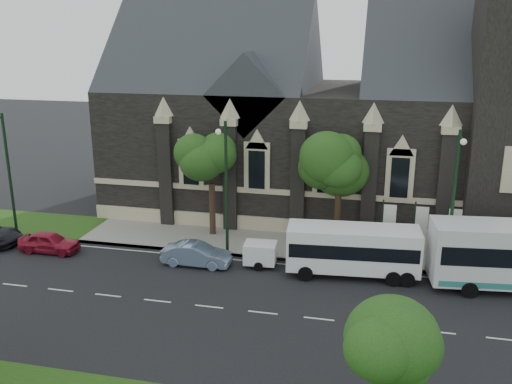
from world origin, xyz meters
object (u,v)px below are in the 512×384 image
(banner_flag_left, at_px, (387,224))
(tree_walk_right, at_px, (343,164))
(street_lamp_far, at_px, (7,168))
(shuttle_bus, at_px, (353,248))
(car_far_red, at_px, (49,242))
(box_trailer, at_px, (260,253))
(street_lamp_mid, at_px, (225,182))
(street_lamp_near, at_px, (454,196))
(tree_walk_left, at_px, (215,159))
(banner_flag_right, at_px, (451,229))
(sedan, at_px, (196,254))
(tree_park_east, at_px, (388,343))
(banner_flag_center, at_px, (418,226))

(banner_flag_left, bearing_deg, tree_walk_right, 150.90)
(street_lamp_far, height_order, banner_flag_left, street_lamp_far)
(banner_flag_left, xyz_separation_m, shuttle_bus, (-1.94, -3.12, -0.62))
(car_far_red, bearing_deg, box_trailer, -87.39)
(banner_flag_left, bearing_deg, street_lamp_mid, -169.50)
(street_lamp_near, bearing_deg, banner_flag_left, 152.82)
(tree_walk_right, height_order, banner_flag_left, tree_walk_right)
(tree_walk_left, distance_m, car_far_red, 12.60)
(tree_walk_right, bearing_deg, banner_flag_right, -13.60)
(street_lamp_near, distance_m, car_far_red, 26.33)
(shuttle_bus, bearing_deg, box_trailer, 174.77)
(street_lamp_near, height_order, sedan, street_lamp_near)
(tree_park_east, relative_size, car_far_red, 1.52)
(street_lamp_near, height_order, box_trailer, street_lamp_near)
(banner_flag_center, bearing_deg, sedan, -164.43)
(banner_flag_right, bearing_deg, banner_flag_center, 180.00)
(banner_flag_left, distance_m, banner_flag_center, 2.00)
(tree_walk_left, bearing_deg, street_lamp_near, -12.87)
(tree_park_east, bearing_deg, sedan, 128.73)
(tree_park_east, bearing_deg, tree_walk_right, 98.42)
(street_lamp_mid, distance_m, shuttle_bus, 9.07)
(banner_flag_left, bearing_deg, sedan, -161.94)
(tree_walk_right, bearing_deg, shuttle_bus, -76.80)
(banner_flag_center, xyz_separation_m, sedan, (-13.74, -3.83, -1.65))
(banner_flag_right, height_order, box_trailer, banner_flag_right)
(banner_flag_right, height_order, shuttle_bus, banner_flag_right)
(tree_walk_left, height_order, banner_flag_center, tree_walk_left)
(banner_flag_center, xyz_separation_m, car_far_red, (-24.16, -3.94, -1.68))
(banner_flag_center, bearing_deg, banner_flag_left, 180.00)
(box_trailer, xyz_separation_m, sedan, (-4.01, -0.76, -0.15))
(banner_flag_left, relative_size, banner_flag_center, 1.00)
(tree_walk_left, xyz_separation_m, street_lamp_far, (-14.20, -3.61, -0.62))
(street_lamp_near, distance_m, street_lamp_mid, 14.00)
(banner_flag_center, height_order, banner_flag_right, same)
(tree_walk_right, xyz_separation_m, shuttle_bus, (1.13, -4.83, -4.06))
(tree_park_east, distance_m, tree_walk_right, 20.29)
(tree_walk_right, distance_m, box_trailer, 8.30)
(banner_flag_center, xyz_separation_m, box_trailer, (-9.72, -3.07, -1.50))
(tree_walk_right, bearing_deg, sedan, -147.40)
(banner_flag_left, xyz_separation_m, car_far_red, (-22.16, -3.94, -1.68))
(street_lamp_mid, xyz_separation_m, street_lamp_far, (-16.00, 0.00, 0.00))
(shuttle_bus, bearing_deg, street_lamp_far, 172.38)
(tree_park_east, xyz_separation_m, box_trailer, (-7.61, 15.25, -3.74))
(box_trailer, xyz_separation_m, car_far_red, (-14.44, -0.87, -0.18))
(banner_flag_center, bearing_deg, street_lamp_far, -176.14)
(tree_walk_left, relative_size, banner_flag_left, 1.91)
(street_lamp_mid, distance_m, banner_flag_center, 12.73)
(street_lamp_far, bearing_deg, shuttle_bus, -2.84)
(street_lamp_near, bearing_deg, tree_park_east, -103.11)
(tree_park_east, distance_m, box_trailer, 17.45)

